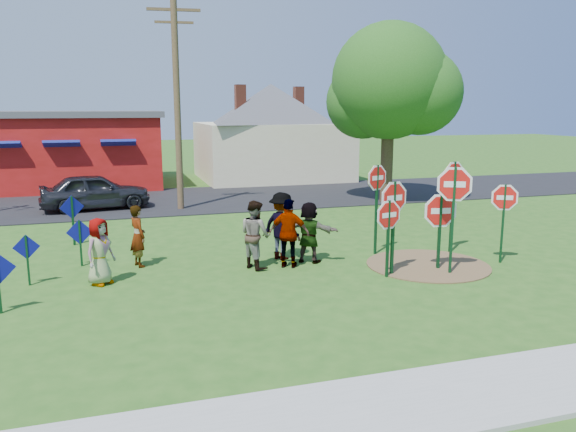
% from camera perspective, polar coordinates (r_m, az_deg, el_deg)
% --- Properties ---
extents(ground, '(120.00, 120.00, 0.00)m').
position_cam_1_polar(ground, '(14.48, -3.64, -5.44)').
color(ground, '#275418').
rests_on(ground, ground).
extents(sidewalk, '(22.00, 1.80, 0.08)m').
position_cam_1_polar(sidewalk, '(8.16, 9.04, -18.91)').
color(sidewalk, '#9E9E99').
rests_on(sidewalk, ground).
extents(road, '(120.00, 7.50, 0.04)m').
position_cam_1_polar(road, '(25.54, -9.73, 1.66)').
color(road, black).
rests_on(road, ground).
extents(dirt_patch, '(3.20, 3.20, 0.03)m').
position_cam_1_polar(dirt_patch, '(15.25, 14.01, -4.84)').
color(dirt_patch, brown).
rests_on(dirt_patch, ground).
extents(red_building, '(9.40, 7.69, 3.90)m').
position_cam_1_polar(red_building, '(31.66, -21.42, 6.39)').
color(red_building, maroon).
rests_on(red_building, ground).
extents(cream_house, '(9.40, 9.40, 6.50)m').
position_cam_1_polar(cream_house, '(32.71, -1.74, 8.94)').
color(cream_house, beige).
rests_on(cream_house, ground).
extents(stop_sign_a, '(0.95, 0.24, 2.04)m').
position_cam_1_polar(stop_sign_a, '(13.71, 10.17, -0.55)').
color(stop_sign_a, '#103B1D').
rests_on(stop_sign_a, ground).
extents(stop_sign_b, '(0.92, 0.37, 2.66)m').
position_cam_1_polar(stop_sign_b, '(15.77, 9.02, 2.99)').
color(stop_sign_b, '#103B1D').
rests_on(stop_sign_b, ground).
extents(stop_sign_c, '(1.07, 0.51, 2.84)m').
position_cam_1_polar(stop_sign_c, '(14.25, 16.51, 2.01)').
color(stop_sign_c, '#103B1D').
rests_on(stop_sign_c, ground).
extents(stop_sign_d, '(1.04, 0.27, 2.75)m').
position_cam_1_polar(stop_sign_d, '(16.41, 16.47, 3.17)').
color(stop_sign_d, '#103B1D').
rests_on(stop_sign_d, ground).
extents(stop_sign_e, '(1.16, 0.21, 2.11)m').
position_cam_1_polar(stop_sign_e, '(14.68, 15.21, 0.02)').
color(stop_sign_e, '#103B1D').
rests_on(stop_sign_e, ground).
extents(stop_sign_f, '(0.86, 0.41, 2.24)m').
position_cam_1_polar(stop_sign_f, '(15.79, 21.11, 1.16)').
color(stop_sign_f, '#103B1D').
rests_on(stop_sign_f, ground).
extents(stop_sign_g, '(1.07, 0.32, 2.48)m').
position_cam_1_polar(stop_sign_g, '(13.87, 10.69, 0.93)').
color(stop_sign_g, '#103B1D').
rests_on(stop_sign_g, ground).
extents(blue_diamond_b, '(0.59, 0.07, 1.21)m').
position_cam_1_polar(blue_diamond_b, '(14.33, -24.99, -3.52)').
color(blue_diamond_b, '#103B1D').
rests_on(blue_diamond_b, ground).
extents(blue_diamond_c, '(0.67, 0.06, 1.24)m').
position_cam_1_polar(blue_diamond_c, '(15.54, -20.37, -2.07)').
color(blue_diamond_c, '#103B1D').
rests_on(blue_diamond_c, ground).
extents(blue_diamond_d, '(0.68, 0.27, 1.52)m').
position_cam_1_polar(blue_diamond_d, '(17.95, -21.06, 0.16)').
color(blue_diamond_d, '#103B1D').
rests_on(blue_diamond_d, ground).
extents(person_a, '(0.90, 0.91, 1.59)m').
position_cam_1_polar(person_a, '(13.79, -18.60, -3.43)').
color(person_a, '#354680').
rests_on(person_a, ground).
extents(person_b, '(0.56, 0.69, 1.62)m').
position_cam_1_polar(person_b, '(15.05, -15.01, -1.97)').
color(person_b, '#24775D').
rests_on(person_b, ground).
extents(person_c, '(0.96, 1.06, 1.77)m').
position_cam_1_polar(person_c, '(14.41, -3.37, -1.88)').
color(person_c, brown).
rests_on(person_c, ground).
extents(person_d, '(1.23, 1.37, 1.84)m').
position_cam_1_polar(person_d, '(15.22, -0.65, -1.03)').
color(person_d, '#343439').
rests_on(person_d, ground).
extents(person_e, '(1.13, 0.88, 1.79)m').
position_cam_1_polar(person_e, '(14.43, 0.12, -1.80)').
color(person_e, '#582F5E').
rests_on(person_e, ground).
extents(person_f, '(1.52, 1.29, 1.65)m').
position_cam_1_polar(person_f, '(14.93, 2.15, -1.65)').
color(person_f, '#204C2A').
rests_on(person_f, ground).
extents(suv, '(4.43, 2.25, 1.45)m').
position_cam_1_polar(suv, '(23.90, -18.98, 2.39)').
color(suv, '#2C2B30').
rests_on(suv, road).
extents(utility_pole, '(2.03, 0.35, 8.30)m').
position_cam_1_polar(utility_pole, '(22.89, -11.21, 11.48)').
color(utility_pole, '#4C3823').
rests_on(utility_pole, ground).
extents(leafy_tree, '(5.37, 4.89, 7.62)m').
position_cam_1_polar(leafy_tree, '(24.71, 10.51, 12.71)').
color(leafy_tree, '#382819').
rests_on(leafy_tree, ground).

